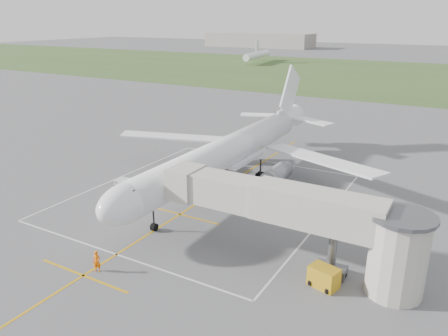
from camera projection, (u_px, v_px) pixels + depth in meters
The scene contains 11 objects.
ground at pixel (225, 186), 56.39m from camera, with size 700.00×700.00×0.00m, color #555557.
grass_strip at pixel (398, 76), 162.88m from camera, with size 700.00×120.00×0.02m, color #395123.
apron_markings at pixel (201, 201), 51.62m from camera, with size 28.20×60.00×0.01m.
airliner at pixel (228, 152), 55.58m from camera, with size 38.93×46.75×13.52m.
jet_bridge at pixel (308, 218), 36.36m from camera, with size 23.40×5.00×7.20m.
gpu_unit at pixel (324, 277), 34.99m from camera, with size 2.60×2.11×1.72m.
baggage_cart at pixel (127, 187), 53.24m from camera, with size 2.82×1.80×1.90m.
ramp_worker_nose at pixel (97, 261), 37.07m from camera, with size 0.69×0.45×1.90m, color #FF6908.
ramp_worker_wing at pixel (187, 166), 60.93m from camera, with size 0.91×0.71×1.87m, color #FF6908.
distant_hangars at pixel (409, 43), 279.57m from camera, with size 345.00×49.00×12.00m.
distant_aircraft at pixel (439, 60), 184.50m from camera, with size 176.11×52.59×8.85m.
Camera 1 is at (26.16, -45.60, 20.53)m, focal length 35.00 mm.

